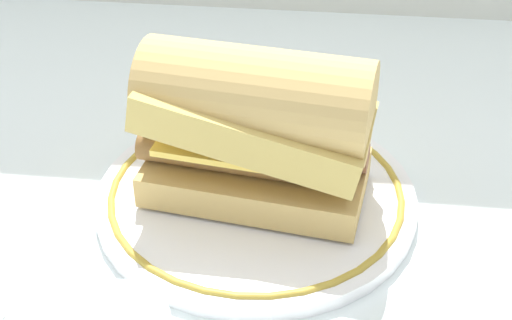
# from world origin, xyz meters

# --- Properties ---
(ground_plane) EXTENTS (1.50, 1.50, 0.00)m
(ground_plane) POSITION_xyz_m (0.00, 0.00, 0.00)
(ground_plane) COLOR white
(plate) EXTENTS (0.26, 0.26, 0.01)m
(plate) POSITION_xyz_m (0.01, -0.00, 0.01)
(plate) COLOR white
(plate) RESTS_ON ground_plane
(sausage_sandwich) EXTENTS (0.19, 0.12, 0.12)m
(sausage_sandwich) POSITION_xyz_m (0.01, -0.00, 0.08)
(sausage_sandwich) COLOR tan
(sausage_sandwich) RESTS_ON plate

